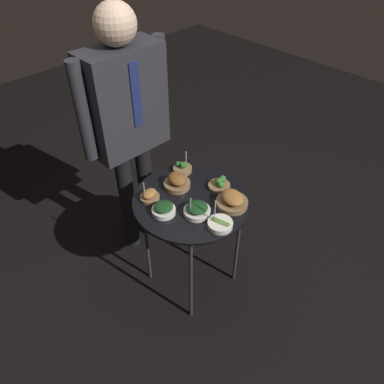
# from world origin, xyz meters

# --- Properties ---
(ground_plane) EXTENTS (8.00, 8.00, 0.00)m
(ground_plane) POSITION_xyz_m (0.00, 0.00, 0.00)
(ground_plane) COLOR black
(serving_cart) EXTENTS (0.68, 0.68, 0.73)m
(serving_cart) POSITION_xyz_m (0.00, 0.00, 0.68)
(serving_cart) COLOR black
(serving_cart) RESTS_ON ground_plane
(bowl_spinach_front_center) EXTENTS (0.15, 0.15, 0.13)m
(bowl_spinach_front_center) POSITION_xyz_m (-0.06, -0.11, 0.76)
(bowl_spinach_front_center) COLOR silver
(bowl_spinach_front_center) RESTS_ON serving_cart
(bowl_roast_mid_left) EXTENTS (0.16, 0.16, 0.08)m
(bowl_roast_mid_left) POSITION_xyz_m (0.01, 0.14, 0.77)
(bowl_roast_mid_left) COLOR brown
(bowl_roast_mid_left) RESTS_ON serving_cart
(bowl_broccoli_front_left) EXTENTS (0.13, 0.13, 0.07)m
(bowl_broccoli_front_left) POSITION_xyz_m (0.19, -0.04, 0.75)
(bowl_broccoli_front_left) COLOR brown
(bowl_broccoli_front_left) RESTS_ON serving_cart
(bowl_roast_back_right) EXTENTS (0.11, 0.11, 0.13)m
(bowl_roast_back_right) POSITION_xyz_m (-0.17, 0.16, 0.76)
(bowl_roast_back_right) COLOR brown
(bowl_roast_back_right) RESTS_ON serving_cart
(bowl_spinach_near_rim) EXTENTS (0.13, 0.13, 0.06)m
(bowl_spinach_near_rim) POSITION_xyz_m (-0.19, 0.02, 0.76)
(bowl_spinach_near_rim) COLOR silver
(bowl_spinach_near_rim) RESTS_ON serving_cart
(bowl_roast_center) EXTENTS (0.18, 0.18, 0.08)m
(bowl_roast_center) POSITION_xyz_m (0.12, -0.19, 0.77)
(bowl_roast_center) COLOR brown
(bowl_roast_center) RESTS_ON serving_cart
(bowl_broccoli_far_rim) EXTENTS (0.12, 0.12, 0.13)m
(bowl_broccoli_far_rim) POSITION_xyz_m (0.14, 0.23, 0.75)
(bowl_broccoli_far_rim) COLOR brown
(bowl_broccoli_far_rim) RESTS_ON serving_cart
(bowl_asparagus_front_right) EXTENTS (0.13, 0.13, 0.16)m
(bowl_asparagus_front_right) POSITION_xyz_m (-0.04, -0.26, 0.75)
(bowl_asparagus_front_right) COLOR silver
(bowl_asparagus_front_right) RESTS_ON serving_cart
(waiter_figure) EXTENTS (0.62, 0.23, 1.67)m
(waiter_figure) POSITION_xyz_m (-0.01, 0.55, 1.06)
(waiter_figure) COLOR black
(waiter_figure) RESTS_ON ground_plane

